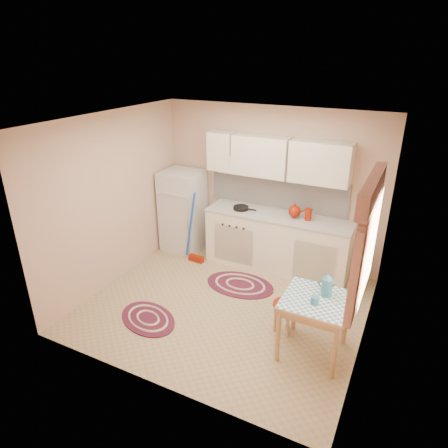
{
  "coord_description": "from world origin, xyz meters",
  "views": [
    {
      "loc": [
        2.04,
        -4.13,
        3.24
      ],
      "look_at": [
        -0.15,
        0.25,
        1.1
      ],
      "focal_mm": 32.0,
      "sensor_mm": 36.0,
      "label": 1
    }
  ],
  "objects_px": {
    "base_cabinets": "(277,243)",
    "table": "(313,326)",
    "fridge": "(183,211)",
    "stool": "(284,318)"
  },
  "relations": [
    {
      "from": "fridge",
      "to": "base_cabinets",
      "type": "distance_m",
      "value": 1.72
    },
    {
      "from": "base_cabinets",
      "to": "table",
      "type": "xyz_separation_m",
      "value": [
        1.03,
        -1.68,
        -0.08
      ]
    },
    {
      "from": "fridge",
      "to": "stool",
      "type": "xyz_separation_m",
      "value": [
        2.33,
        -1.43,
        -0.49
      ]
    },
    {
      "from": "base_cabinets",
      "to": "table",
      "type": "height_order",
      "value": "base_cabinets"
    },
    {
      "from": "fridge",
      "to": "stool",
      "type": "relative_size",
      "value": 3.33
    },
    {
      "from": "fridge",
      "to": "stool",
      "type": "distance_m",
      "value": 2.78
    },
    {
      "from": "table",
      "to": "stool",
      "type": "bearing_deg",
      "value": 153.7
    },
    {
      "from": "base_cabinets",
      "to": "table",
      "type": "relative_size",
      "value": 3.12
    },
    {
      "from": "table",
      "to": "stool",
      "type": "distance_m",
      "value": 0.47
    },
    {
      "from": "fridge",
      "to": "table",
      "type": "xyz_separation_m",
      "value": [
        2.74,
        -1.63,
        -0.34
      ]
    }
  ]
}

